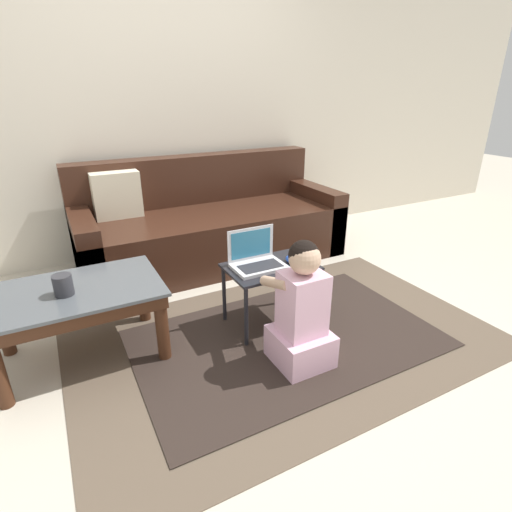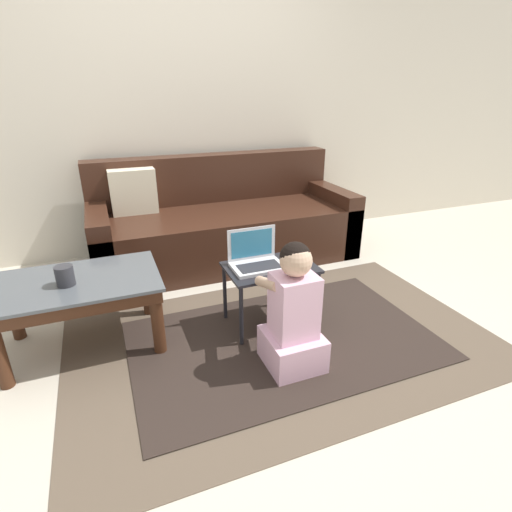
{
  "view_description": "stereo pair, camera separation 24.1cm",
  "coord_description": "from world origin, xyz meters",
  "px_view_note": "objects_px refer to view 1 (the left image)",
  "views": [
    {
      "loc": [
        -0.96,
        -1.94,
        1.41
      ],
      "look_at": [
        0.07,
        0.02,
        0.46
      ],
      "focal_mm": 28.0,
      "sensor_mm": 36.0,
      "label": 1
    },
    {
      "loc": [
        -0.75,
        -2.04,
        1.41
      ],
      "look_at": [
        0.07,
        0.02,
        0.46
      ],
      "focal_mm": 28.0,
      "sensor_mm": 36.0,
      "label": 2
    }
  ],
  "objects_px": {
    "couch": "(209,226)",
    "cup_on_table": "(63,285)",
    "person_seated": "(301,313)",
    "coffee_table": "(76,301)",
    "computer_mouse": "(292,260)",
    "laptop_desk": "(271,273)",
    "laptop": "(257,261)"
  },
  "relations": [
    {
      "from": "couch",
      "to": "laptop",
      "type": "xyz_separation_m",
      "value": [
        -0.14,
        -1.15,
        0.14
      ]
    },
    {
      "from": "laptop",
      "to": "laptop_desk",
      "type": "bearing_deg",
      "value": -17.83
    },
    {
      "from": "couch",
      "to": "coffee_table",
      "type": "height_order",
      "value": "couch"
    },
    {
      "from": "cup_on_table",
      "to": "laptop",
      "type": "bearing_deg",
      "value": -6.19
    },
    {
      "from": "person_seated",
      "to": "cup_on_table",
      "type": "height_order",
      "value": "person_seated"
    },
    {
      "from": "couch",
      "to": "cup_on_table",
      "type": "relative_size",
      "value": 20.0
    },
    {
      "from": "couch",
      "to": "computer_mouse",
      "type": "height_order",
      "value": "couch"
    },
    {
      "from": "couch",
      "to": "person_seated",
      "type": "relative_size",
      "value": 3.06
    },
    {
      "from": "laptop_desk",
      "to": "computer_mouse",
      "type": "bearing_deg",
      "value": -10.61
    },
    {
      "from": "cup_on_table",
      "to": "coffee_table",
      "type": "bearing_deg",
      "value": 43.71
    },
    {
      "from": "couch",
      "to": "coffee_table",
      "type": "bearing_deg",
      "value": -139.31
    },
    {
      "from": "person_seated",
      "to": "computer_mouse",
      "type": "bearing_deg",
      "value": 64.19
    },
    {
      "from": "couch",
      "to": "cup_on_table",
      "type": "distance_m",
      "value": 1.59
    },
    {
      "from": "coffee_table",
      "to": "laptop",
      "type": "bearing_deg",
      "value": -8.96
    },
    {
      "from": "computer_mouse",
      "to": "cup_on_table",
      "type": "bearing_deg",
      "value": 172.56
    },
    {
      "from": "computer_mouse",
      "to": "laptop_desk",
      "type": "bearing_deg",
      "value": 169.39
    },
    {
      "from": "coffee_table",
      "to": "couch",
      "type": "bearing_deg",
      "value": 40.69
    },
    {
      "from": "couch",
      "to": "laptop",
      "type": "height_order",
      "value": "couch"
    },
    {
      "from": "coffee_table",
      "to": "laptop_desk",
      "type": "relative_size",
      "value": 1.63
    },
    {
      "from": "laptop_desk",
      "to": "laptop",
      "type": "distance_m",
      "value": 0.12
    },
    {
      "from": "computer_mouse",
      "to": "cup_on_table",
      "type": "xyz_separation_m",
      "value": [
        -1.28,
        0.17,
        0.05
      ]
    },
    {
      "from": "laptop",
      "to": "person_seated",
      "type": "bearing_deg",
      "value": -86.29
    },
    {
      "from": "person_seated",
      "to": "coffee_table",
      "type": "bearing_deg",
      "value": 149.74
    },
    {
      "from": "laptop",
      "to": "person_seated",
      "type": "height_order",
      "value": "person_seated"
    },
    {
      "from": "computer_mouse",
      "to": "cup_on_table",
      "type": "distance_m",
      "value": 1.29
    },
    {
      "from": "couch",
      "to": "cup_on_table",
      "type": "height_order",
      "value": "couch"
    },
    {
      "from": "couch",
      "to": "coffee_table",
      "type": "xyz_separation_m",
      "value": [
        -1.15,
        -0.99,
        0.05
      ]
    },
    {
      "from": "couch",
      "to": "computer_mouse",
      "type": "distance_m",
      "value": 1.21
    },
    {
      "from": "laptop_desk",
      "to": "computer_mouse",
      "type": "relative_size",
      "value": 4.81
    },
    {
      "from": "coffee_table",
      "to": "person_seated",
      "type": "height_order",
      "value": "person_seated"
    },
    {
      "from": "computer_mouse",
      "to": "person_seated",
      "type": "height_order",
      "value": "person_seated"
    },
    {
      "from": "couch",
      "to": "cup_on_table",
      "type": "xyz_separation_m",
      "value": [
        -1.19,
        -1.03,
        0.18
      ]
    }
  ]
}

